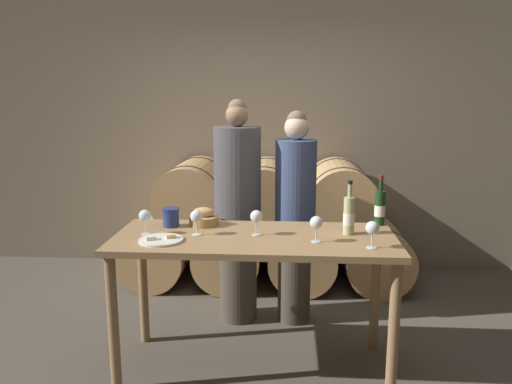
{
  "coord_description": "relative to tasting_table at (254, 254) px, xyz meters",
  "views": [
    {
      "loc": [
        0.21,
        -2.99,
        1.78
      ],
      "look_at": [
        0.0,
        0.15,
        1.15
      ],
      "focal_mm": 35.0,
      "sensor_mm": 36.0,
      "label": 1
    }
  ],
  "objects": [
    {
      "name": "wine_glass_far_left",
      "position": [
        -0.69,
        -0.01,
        0.23
      ],
      "size": [
        0.08,
        0.08,
        0.16
      ],
      "color": "white",
      "rests_on": "tasting_table"
    },
    {
      "name": "wine_glass_left",
      "position": [
        -0.36,
        -0.0,
        0.23
      ],
      "size": [
        0.08,
        0.08,
        0.16
      ],
      "color": "white",
      "rests_on": "tasting_table"
    },
    {
      "name": "person_right",
      "position": [
        0.26,
        0.74,
        0.06
      ],
      "size": [
        0.31,
        0.31,
        1.65
      ],
      "color": "#4C4238",
      "rests_on": "ground_plane"
    },
    {
      "name": "bread_basket",
      "position": [
        -0.36,
        0.24,
        0.16
      ],
      "size": [
        0.2,
        0.2,
        0.12
      ],
      "color": "#A87F4C",
      "rests_on": "tasting_table"
    },
    {
      "name": "wine_bottle_white",
      "position": [
        0.59,
        0.08,
        0.24
      ],
      "size": [
        0.07,
        0.07,
        0.34
      ],
      "color": "#ADBC7F",
      "rests_on": "tasting_table"
    },
    {
      "name": "blue_crock",
      "position": [
        -0.57,
        0.19,
        0.18
      ],
      "size": [
        0.12,
        0.12,
        0.13
      ],
      "color": "navy",
      "rests_on": "tasting_table"
    },
    {
      "name": "wine_glass_right",
      "position": [
        0.38,
        -0.1,
        0.23
      ],
      "size": [
        0.08,
        0.08,
        0.16
      ],
      "color": "white",
      "rests_on": "tasting_table"
    },
    {
      "name": "cheese_plate",
      "position": [
        -0.55,
        -0.15,
        0.13
      ],
      "size": [
        0.27,
        0.27,
        0.04
      ],
      "color": "white",
      "rests_on": "tasting_table"
    },
    {
      "name": "stone_wall_back",
      "position": [
        0.0,
        2.14,
        0.82
      ],
      "size": [
        10.0,
        0.12,
        3.2
      ],
      "color": "gray",
      "rests_on": "ground_plane"
    },
    {
      "name": "wine_bottle_red",
      "position": [
        0.82,
        0.32,
        0.24
      ],
      "size": [
        0.07,
        0.07,
        0.34
      ],
      "color": "#193819",
      "rests_on": "tasting_table"
    },
    {
      "name": "barrel_stack",
      "position": [
        -0.0,
        1.56,
        -0.25
      ],
      "size": [
        2.66,
        0.91,
        1.16
      ],
      "color": "tan",
      "rests_on": "ground_plane"
    },
    {
      "name": "wine_glass_far_right",
      "position": [
        0.69,
        -0.2,
        0.23
      ],
      "size": [
        0.08,
        0.08,
        0.16
      ],
      "color": "white",
      "rests_on": "tasting_table"
    },
    {
      "name": "wine_glass_center",
      "position": [
        0.01,
        0.02,
        0.23
      ],
      "size": [
        0.08,
        0.08,
        0.16
      ],
      "color": "white",
      "rests_on": "tasting_table"
    },
    {
      "name": "ground_plane",
      "position": [
        0.0,
        0.0,
        -0.78
      ],
      "size": [
        10.0,
        10.0,
        0.0
      ],
      "primitive_type": "plane",
      "color": "#564F44"
    },
    {
      "name": "tasting_table",
      "position": [
        0.0,
        0.0,
        0.0
      ],
      "size": [
        1.76,
        0.74,
        0.9
      ],
      "color": "#99754C",
      "rests_on": "ground_plane"
    },
    {
      "name": "person_left",
      "position": [
        -0.18,
        0.74,
        0.09
      ],
      "size": [
        0.36,
        0.36,
        1.73
      ],
      "color": "#4C4238",
      "rests_on": "ground_plane"
    }
  ]
}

